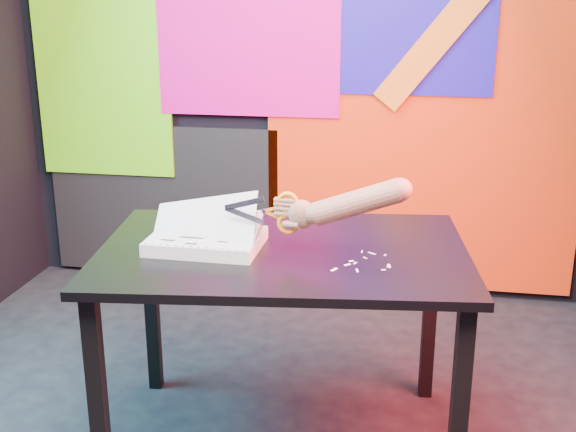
# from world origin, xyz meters

# --- Properties ---
(room) EXTENTS (3.01, 3.01, 2.71)m
(room) POSITION_xyz_m (0.00, 0.00, 1.35)
(room) COLOR black
(room) RESTS_ON ground
(backdrop) EXTENTS (2.88, 0.05, 2.08)m
(backdrop) POSITION_xyz_m (0.06, 1.46, 0.96)
(backdrop) COLOR red
(backdrop) RESTS_ON ground
(work_table) EXTENTS (1.31, 0.95, 0.75)m
(work_table) POSITION_xyz_m (0.19, 0.03, 0.66)
(work_table) COLOR black
(work_table) RESTS_ON ground
(printout_stack) EXTENTS (0.39, 0.28, 0.19)m
(printout_stack) POSITION_xyz_m (-0.06, -0.01, 0.77)
(printout_stack) COLOR silver
(printout_stack) RESTS_ON work_table
(scissors) EXTENTS (0.25, 0.04, 0.14)m
(scissors) POSITION_xyz_m (0.20, -0.03, 0.89)
(scissors) COLOR #B1B5CC
(scissors) RESTS_ON printout_stack
(hand_forearm) EXTENTS (0.43, 0.11, 0.19)m
(hand_forearm) POSITION_xyz_m (0.41, -0.05, 0.94)
(hand_forearm) COLOR #A07152
(hand_forearm) RESTS_ON work_table
(paper_clippings) EXTENTS (0.18, 0.20, 0.00)m
(paper_clippings) POSITION_xyz_m (0.46, -0.07, 0.75)
(paper_clippings) COLOR white
(paper_clippings) RESTS_ON work_table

